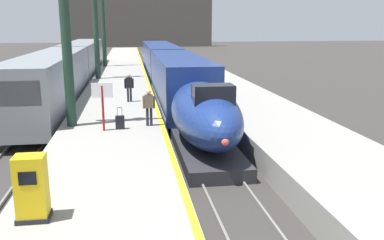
{
  "coord_description": "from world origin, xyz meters",
  "views": [
    {
      "loc": [
        -3.15,
        -5.05,
        5.62
      ],
      "look_at": [
        -0.71,
        11.11,
        1.8
      ],
      "focal_mm": 38.34,
      "sensor_mm": 36.0,
      "label": 1
    }
  ],
  "objects_px": {
    "highspeed_train_main": "(171,72)",
    "regional_train_adjacent": "(71,66)",
    "passenger_near_edge": "(149,105)",
    "rolling_suitcase": "(120,122)",
    "departure_info_board": "(102,97)",
    "ticket_machine_yellow": "(32,190)",
    "station_column_distant": "(103,17)",
    "station_column_far": "(95,7)",
    "passenger_mid_platform": "(129,86)"
  },
  "relations": [
    {
      "from": "highspeed_train_main",
      "to": "regional_train_adjacent",
      "type": "bearing_deg",
      "value": 153.99
    },
    {
      "from": "regional_train_adjacent",
      "to": "passenger_near_edge",
      "type": "height_order",
      "value": "regional_train_adjacent"
    },
    {
      "from": "rolling_suitcase",
      "to": "departure_info_board",
      "type": "height_order",
      "value": "departure_info_board"
    },
    {
      "from": "regional_train_adjacent",
      "to": "passenger_near_edge",
      "type": "distance_m",
      "value": 18.65
    },
    {
      "from": "ticket_machine_yellow",
      "to": "station_column_distant",
      "type": "bearing_deg",
      "value": 90.54
    },
    {
      "from": "station_column_far",
      "to": "rolling_suitcase",
      "type": "distance_m",
      "value": 19.07
    },
    {
      "from": "passenger_near_edge",
      "to": "ticket_machine_yellow",
      "type": "bearing_deg",
      "value": -109.64
    },
    {
      "from": "passenger_mid_platform",
      "to": "passenger_near_edge",
      "type": "bearing_deg",
      "value": -81.83
    },
    {
      "from": "highspeed_train_main",
      "to": "passenger_mid_platform",
      "type": "relative_size",
      "value": 23.19
    },
    {
      "from": "station_column_far",
      "to": "passenger_near_edge",
      "type": "xyz_separation_m",
      "value": [
        3.55,
        -17.65,
        -5.01
      ]
    },
    {
      "from": "passenger_near_edge",
      "to": "passenger_mid_platform",
      "type": "relative_size",
      "value": 1.0
    },
    {
      "from": "ticket_machine_yellow",
      "to": "departure_info_board",
      "type": "xyz_separation_m",
      "value": [
        1.17,
        8.34,
        0.77
      ]
    },
    {
      "from": "departure_info_board",
      "to": "station_column_distant",
      "type": "bearing_deg",
      "value": 92.98
    },
    {
      "from": "station_column_far",
      "to": "departure_info_board",
      "type": "height_order",
      "value": "station_column_far"
    },
    {
      "from": "passenger_near_edge",
      "to": "passenger_mid_platform",
      "type": "distance_m",
      "value": 6.28
    },
    {
      "from": "passenger_near_edge",
      "to": "passenger_mid_platform",
      "type": "bearing_deg",
      "value": 98.17
    },
    {
      "from": "passenger_mid_platform",
      "to": "rolling_suitcase",
      "type": "bearing_deg",
      "value": -93.71
    },
    {
      "from": "passenger_near_edge",
      "to": "regional_train_adjacent",
      "type": "bearing_deg",
      "value": 107.94
    },
    {
      "from": "highspeed_train_main",
      "to": "passenger_near_edge",
      "type": "height_order",
      "value": "highspeed_train_main"
    },
    {
      "from": "ticket_machine_yellow",
      "to": "regional_train_adjacent",
      "type": "bearing_deg",
      "value": 95.46
    },
    {
      "from": "passenger_mid_platform",
      "to": "ticket_machine_yellow",
      "type": "distance_m",
      "value": 15.35
    },
    {
      "from": "regional_train_adjacent",
      "to": "station_column_far",
      "type": "xyz_separation_m",
      "value": [
        2.2,
        -0.09,
        4.92
      ]
    },
    {
      "from": "ticket_machine_yellow",
      "to": "departure_info_board",
      "type": "relative_size",
      "value": 0.75
    },
    {
      "from": "highspeed_train_main",
      "to": "ticket_machine_yellow",
      "type": "xyz_separation_m",
      "value": [
        -5.55,
        -22.75,
        -0.13
      ]
    },
    {
      "from": "regional_train_adjacent",
      "to": "departure_info_board",
      "type": "xyz_separation_m",
      "value": [
        3.72,
        -18.36,
        0.43
      ]
    },
    {
      "from": "station_column_far",
      "to": "passenger_near_edge",
      "type": "bearing_deg",
      "value": -78.64
    },
    {
      "from": "regional_train_adjacent",
      "to": "rolling_suitcase",
      "type": "relative_size",
      "value": 37.27
    },
    {
      "from": "ticket_machine_yellow",
      "to": "departure_info_board",
      "type": "height_order",
      "value": "departure_info_board"
    },
    {
      "from": "rolling_suitcase",
      "to": "departure_info_board",
      "type": "xyz_separation_m",
      "value": [
        -0.7,
        -0.2,
        1.2
      ]
    },
    {
      "from": "station_column_far",
      "to": "station_column_distant",
      "type": "distance_m",
      "value": 10.89
    },
    {
      "from": "passenger_mid_platform",
      "to": "departure_info_board",
      "type": "distance_m",
      "value": 6.94
    },
    {
      "from": "regional_train_adjacent",
      "to": "station_column_far",
      "type": "relative_size",
      "value": 3.63
    },
    {
      "from": "highspeed_train_main",
      "to": "rolling_suitcase",
      "type": "xyz_separation_m",
      "value": [
        -3.68,
        -14.21,
        -0.56
      ]
    },
    {
      "from": "regional_train_adjacent",
      "to": "rolling_suitcase",
      "type": "bearing_deg",
      "value": -76.31
    },
    {
      "from": "regional_train_adjacent",
      "to": "station_column_distant",
      "type": "height_order",
      "value": "station_column_distant"
    },
    {
      "from": "passenger_mid_platform",
      "to": "departure_info_board",
      "type": "xyz_separation_m",
      "value": [
        -1.13,
        -6.83,
        0.52
      ]
    },
    {
      "from": "station_column_distant",
      "to": "ticket_machine_yellow",
      "type": "height_order",
      "value": "station_column_distant"
    },
    {
      "from": "highspeed_train_main",
      "to": "passenger_mid_platform",
      "type": "xyz_separation_m",
      "value": [
        -3.25,
        -7.58,
        0.12
      ]
    },
    {
      "from": "passenger_mid_platform",
      "to": "departure_info_board",
      "type": "relative_size",
      "value": 0.8
    },
    {
      "from": "rolling_suitcase",
      "to": "ticket_machine_yellow",
      "type": "bearing_deg",
      "value": -102.37
    },
    {
      "from": "passenger_near_edge",
      "to": "rolling_suitcase",
      "type": "height_order",
      "value": "passenger_near_edge"
    },
    {
      "from": "passenger_near_edge",
      "to": "departure_info_board",
      "type": "relative_size",
      "value": 0.8
    },
    {
      "from": "station_column_distant",
      "to": "passenger_mid_platform",
      "type": "bearing_deg",
      "value": -83.22
    },
    {
      "from": "highspeed_train_main",
      "to": "passenger_mid_platform",
      "type": "distance_m",
      "value": 8.24
    },
    {
      "from": "highspeed_train_main",
      "to": "rolling_suitcase",
      "type": "distance_m",
      "value": 14.68
    },
    {
      "from": "passenger_mid_platform",
      "to": "rolling_suitcase",
      "type": "distance_m",
      "value": 6.68
    },
    {
      "from": "passenger_mid_platform",
      "to": "departure_info_board",
      "type": "height_order",
      "value": "departure_info_board"
    },
    {
      "from": "regional_train_adjacent",
      "to": "passenger_mid_platform",
      "type": "relative_size",
      "value": 21.66
    },
    {
      "from": "passenger_near_edge",
      "to": "highspeed_train_main",
      "type": "bearing_deg",
      "value": 80.31
    },
    {
      "from": "station_column_distant",
      "to": "passenger_near_edge",
      "type": "xyz_separation_m",
      "value": [
        3.55,
        -28.52,
        -4.37
      ]
    }
  ]
}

